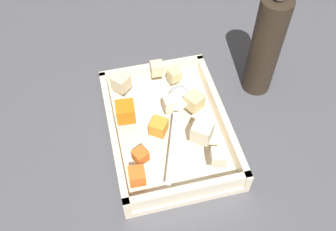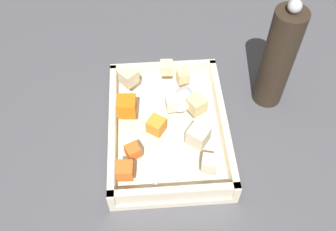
{
  "view_description": "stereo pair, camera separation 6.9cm",
  "coord_description": "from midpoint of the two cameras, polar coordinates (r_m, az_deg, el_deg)",
  "views": [
    {
      "loc": [
        -0.4,
        0.09,
        0.61
      ],
      "look_at": [
        0.0,
        -0.01,
        0.06
      ],
      "focal_mm": 40.67,
      "sensor_mm": 36.0,
      "label": 1
    },
    {
      "loc": [
        -0.41,
        0.02,
        0.61
      ],
      "look_at": [
        0.0,
        -0.01,
        0.06
      ],
      "focal_mm": 40.67,
      "sensor_mm": 36.0,
      "label": 2
    }
  ],
  "objects": [
    {
      "name": "ground_plane",
      "position": [
        0.74,
        2.14,
        -3.17
      ],
      "size": [
        4.0,
        4.0,
        0.0
      ],
      "primitive_type": "plane",
      "color": "#4C4C51"
    },
    {
      "name": "baking_dish",
      "position": [
        0.73,
        2.72,
        -2.27
      ],
      "size": [
        0.3,
        0.22,
        0.05
      ],
      "color": "beige",
      "rests_on": "ground_plane"
    },
    {
      "name": "carrot_chunk_back_center",
      "position": [
        0.65,
        -2.27,
        -5.58
      ],
      "size": [
        0.03,
        0.03,
        0.02
      ],
      "primitive_type": "cube",
      "rotation": [
        0.0,
        0.0,
        2.02
      ],
      "color": "orange",
      "rests_on": "baking_dish"
    },
    {
      "name": "carrot_chunk_corner_ne",
      "position": [
        0.67,
        1.16,
        -1.67
      ],
      "size": [
        0.04,
        0.04,
        0.03
      ],
      "primitive_type": "cube",
      "rotation": [
        0.0,
        0.0,
        5.68
      ],
      "color": "orange",
      "rests_on": "baking_dish"
    },
    {
      "name": "carrot_chunk_corner_nw",
      "position": [
        0.7,
        -3.4,
        1.22
      ],
      "size": [
        0.04,
        0.04,
        0.03
      ],
      "primitive_type": "cube",
      "rotation": [
        0.0,
        0.0,
        1.5
      ],
      "color": "orange",
      "rests_on": "baking_dish"
    },
    {
      "name": "carrot_chunk_far_right",
      "position": [
        0.63,
        -3.31,
        -8.45
      ],
      "size": [
        0.03,
        0.03,
        0.03
      ],
      "primitive_type": "cube",
      "rotation": [
        0.0,
        0.0,
        3.09
      ],
      "color": "orange",
      "rests_on": "baking_dish"
    },
    {
      "name": "potato_chunk_center",
      "position": [
        0.71,
        7.14,
        1.47
      ],
      "size": [
        0.04,
        0.04,
        0.03
      ],
      "primitive_type": "cube",
      "rotation": [
        0.0,
        0.0,
        3.68
      ],
      "color": "#E0CC89",
      "rests_on": "baking_dish"
    },
    {
      "name": "potato_chunk_heap_top",
      "position": [
        0.75,
        4.91,
        5.74
      ],
      "size": [
        0.03,
        0.03,
        0.02
      ],
      "primitive_type": "cube",
      "rotation": [
        0.0,
        0.0,
        0.24
      ],
      "color": "#E0CC89",
      "rests_on": "baking_dish"
    },
    {
      "name": "potato_chunk_corner_sw",
      "position": [
        0.77,
        2.38,
        7.04
      ],
      "size": [
        0.03,
        0.03,
        0.02
      ],
      "primitive_type": "cube",
      "rotation": [
        0.0,
        0.0,
        1.53
      ],
      "color": "beige",
      "rests_on": "baking_dish"
    },
    {
      "name": "potato_chunk_near_spoon",
      "position": [
        0.64,
        9.34,
        -7.33
      ],
      "size": [
        0.03,
        0.03,
        0.03
      ],
      "primitive_type": "cube",
      "rotation": [
        0.0,
        0.0,
        1.34
      ],
      "color": "beige",
      "rests_on": "baking_dish"
    },
    {
      "name": "potato_chunk_rim_edge",
      "position": [
        0.71,
        3.49,
        1.63
      ],
      "size": [
        0.03,
        0.03,
        0.02
      ],
      "primitive_type": "cube",
      "rotation": [
        0.0,
        0.0,
        1.66
      ],
      "color": "beige",
      "rests_on": "baking_dish"
    },
    {
      "name": "potato_chunk_under_handle",
      "position": [
        0.75,
        -3.29,
        5.66
      ],
      "size": [
        0.04,
        0.04,
        0.03
      ],
      "primitive_type": "cube",
      "rotation": [
        0.0,
        0.0,
        2.31
      ],
      "color": "beige",
      "rests_on": "baking_dish"
    },
    {
      "name": "parsnip_chunk_heap_side",
      "position": [
        0.66,
        7.55,
        -3.2
      ],
      "size": [
        0.05,
        0.05,
        0.03
      ],
      "primitive_type": "cube",
      "rotation": [
        0.0,
        0.0,
        2.5
      ],
      "color": "beige",
      "rests_on": "baking_dish"
    },
    {
      "name": "serving_spoon",
      "position": [
        0.71,
        4.69,
        1.43
      ],
      "size": [
        0.21,
        0.09,
        0.02
      ],
      "rotation": [
        0.0,
        0.0,
        2.81
      ],
      "color": "silver",
      "rests_on": "baking_dish"
    },
    {
      "name": "pepper_mill",
      "position": [
        0.75,
        18.75,
        7.9
      ],
      "size": [
        0.06,
        0.06,
        0.24
      ],
      "color": "#2D2319",
      "rests_on": "ground_plane"
    }
  ]
}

